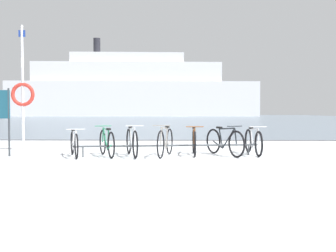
{
  "coord_description": "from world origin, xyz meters",
  "views": [
    {
      "loc": [
        -0.43,
        -5.87,
        1.19
      ],
      "look_at": [
        -0.73,
        6.63,
        0.72
      ],
      "focal_mm": 41.49,
      "sensor_mm": 36.0,
      "label": 1
    }
  ],
  "objects": [
    {
      "name": "ground",
      "position": [
        0.0,
        53.9,
        -0.04
      ],
      "size": [
        80.0,
        132.0,
        0.08
      ],
      "color": "silver"
    },
    {
      "name": "ferry_ship",
      "position": [
        -11.19,
        86.31,
        6.17
      ],
      "size": [
        58.6,
        12.63,
        18.41
      ],
      "color": "white",
      "rests_on": "ground"
    },
    {
      "name": "info_sign",
      "position": [
        -5.12,
        4.25,
        1.21
      ],
      "size": [
        0.55,
        0.07,
        1.8
      ],
      "color": "#33383D",
      "rests_on": "ground"
    },
    {
      "name": "bicycle_4",
      "position": [
        0.03,
        4.66,
        0.36
      ],
      "size": [
        0.46,
        1.68,
        0.8
      ],
      "color": "black",
      "rests_on": "ground"
    },
    {
      "name": "bicycle_5",
      "position": [
        0.84,
        4.57,
        0.37
      ],
      "size": [
        0.87,
        1.62,
        0.82
      ],
      "color": "black",
      "rests_on": "ground"
    },
    {
      "name": "bicycle_6",
      "position": [
        1.66,
        4.81,
        0.36
      ],
      "size": [
        0.46,
        1.76,
        0.8
      ],
      "color": "black",
      "rests_on": "ground"
    },
    {
      "name": "bicycle_1",
      "position": [
        -2.29,
        4.3,
        0.36
      ],
      "size": [
        0.73,
        1.55,
        0.8
      ],
      "color": "black",
      "rests_on": "ground"
    },
    {
      "name": "bicycle_3",
      "position": [
        -0.74,
        4.34,
        0.38
      ],
      "size": [
        0.5,
        1.73,
        0.84
      ],
      "color": "black",
      "rests_on": "ground"
    },
    {
      "name": "bicycle_0",
      "position": [
        -3.13,
        4.2,
        0.34
      ],
      "size": [
        0.69,
        1.57,
        0.75
      ],
      "color": "black",
      "rests_on": "ground"
    },
    {
      "name": "bicycle_2",
      "position": [
        -1.63,
        4.34,
        0.38
      ],
      "size": [
        0.61,
        1.75,
        0.83
      ],
      "color": "black",
      "rests_on": "ground"
    },
    {
      "name": "rescue_post",
      "position": [
        -5.1,
        5.75,
        1.8
      ],
      "size": [
        0.72,
        0.11,
        3.78
      ],
      "color": "silver",
      "rests_on": "ground"
    },
    {
      "name": "bike_rack",
      "position": [
        -0.68,
        4.42,
        0.27
      ],
      "size": [
        4.89,
        0.76,
        0.31
      ],
      "color": "#4C5156",
      "rests_on": "ground"
    }
  ]
}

